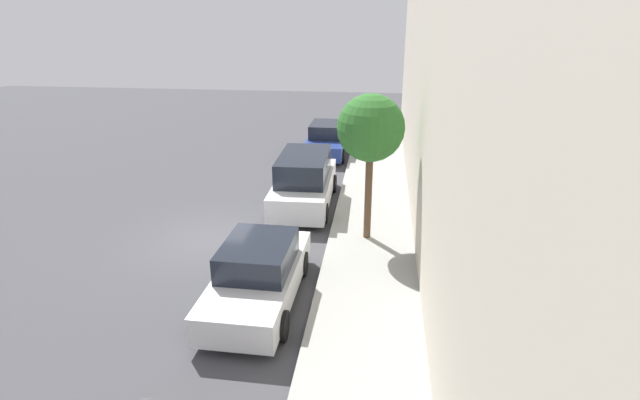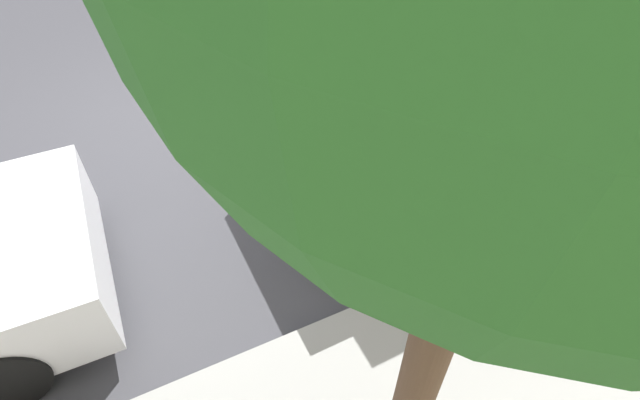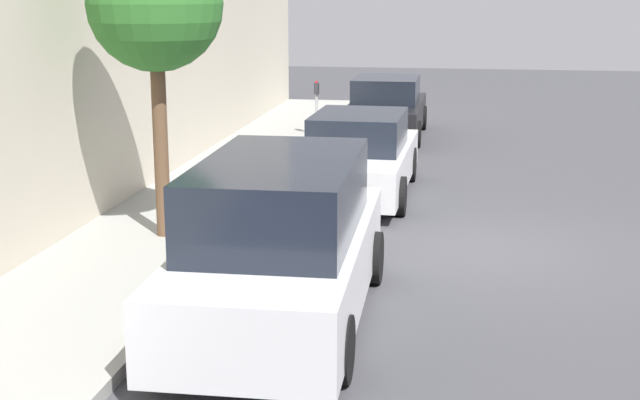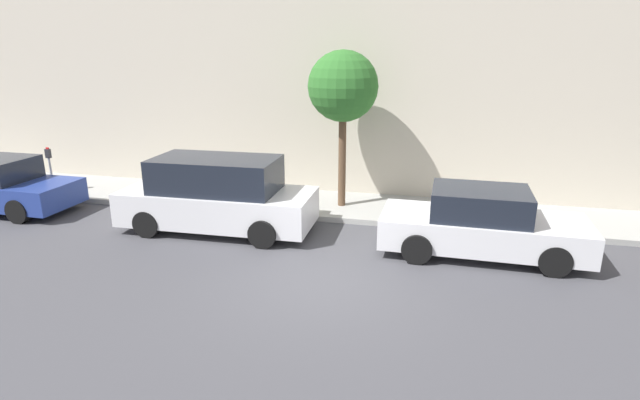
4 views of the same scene
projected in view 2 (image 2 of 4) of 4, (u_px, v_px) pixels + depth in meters
ground_plane at (167, 120)px, 6.27m from camera, size 60.00×60.00×0.00m
parked_minivan_third at (514, 86)px, 5.14m from camera, size 2.02×4.94×1.90m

